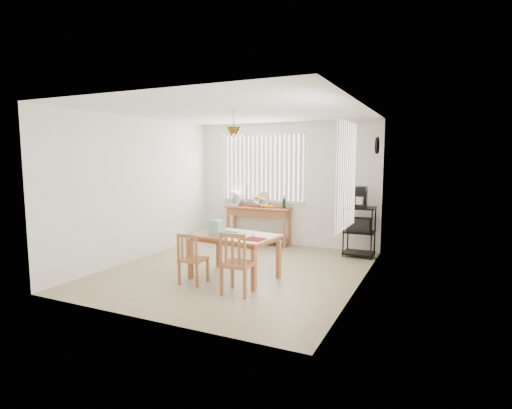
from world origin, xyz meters
The scene contains 10 objects.
ground centered at (0.00, 0.00, -0.01)m, with size 4.00×4.50×0.01m, color tan.
room_shell centered at (0.00, 0.02, 1.69)m, with size 4.20×4.70×2.70m.
sideboard centered at (-0.53, 2.03, 0.60)m, with size 1.43×0.40×0.80m.
sideboard_items centered at (-0.76, 2.04, 0.93)m, with size 1.36×0.33×0.62m.
wire_cart centered at (1.66, 1.82, 0.57)m, with size 0.56×0.45×0.95m.
cart_items centered at (1.66, 1.83, 1.13)m, with size 0.22×0.27×0.39m.
dining_table centered at (0.17, -0.39, 0.61)m, with size 1.38×0.98×0.69m.
table_items centered at (0.03, -0.48, 0.77)m, with size 0.98×0.58×0.22m.
chair_left centered at (-0.26, -0.91, 0.38)m, with size 0.37×0.37×0.77m.
chair_right centered at (0.56, -1.04, 0.43)m, with size 0.43×0.43×0.88m.
Camera 1 is at (3.04, -5.73, 1.87)m, focal length 28.00 mm.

